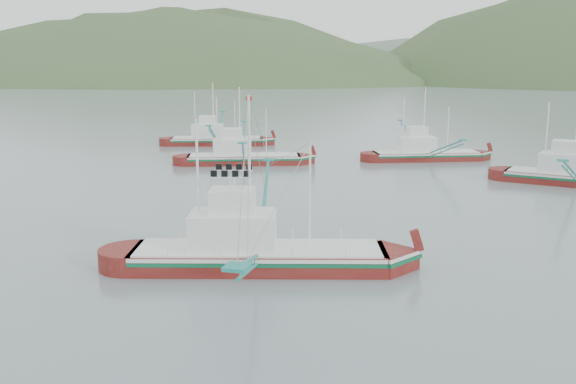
% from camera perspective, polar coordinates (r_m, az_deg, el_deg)
% --- Properties ---
extents(ground, '(1200.00, 1200.00, 0.00)m').
position_cam_1_polar(ground, '(41.51, -2.21, -5.92)').
color(ground, slate).
rests_on(ground, ground).
extents(main_boat, '(16.01, 27.52, 11.35)m').
position_cam_1_polar(main_boat, '(38.99, -2.87, -3.81)').
color(main_boat, '#61120E').
rests_on(main_boat, ground).
extents(bg_boat_left, '(14.40, 24.50, 10.23)m').
position_cam_1_polar(bg_boat_left, '(79.84, -4.04, 3.91)').
color(bg_boat_left, '#61120E').
rests_on(bg_boat_left, ground).
extents(bg_boat_far, '(14.06, 23.80, 10.02)m').
position_cam_1_polar(bg_boat_far, '(84.57, 12.15, 4.11)').
color(bg_boat_far, '#61120E').
rests_on(bg_boat_far, ground).
extents(bg_boat_extra, '(14.43, 24.65, 10.23)m').
position_cam_1_polar(bg_boat_extra, '(99.01, -6.43, 5.29)').
color(bg_boat_extra, '#61120E').
rests_on(bg_boat_extra, ground).
extents(headland_left, '(448.00, 308.00, 210.00)m').
position_cam_1_polar(headland_left, '(441.87, -10.54, 9.61)').
color(headland_left, '#38512A').
rests_on(headland_left, ground).
extents(ridge_distant, '(960.00, 400.00, 240.00)m').
position_cam_1_polar(ridge_distant, '(598.16, 17.35, 9.70)').
color(ridge_distant, slate).
rests_on(ridge_distant, ground).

